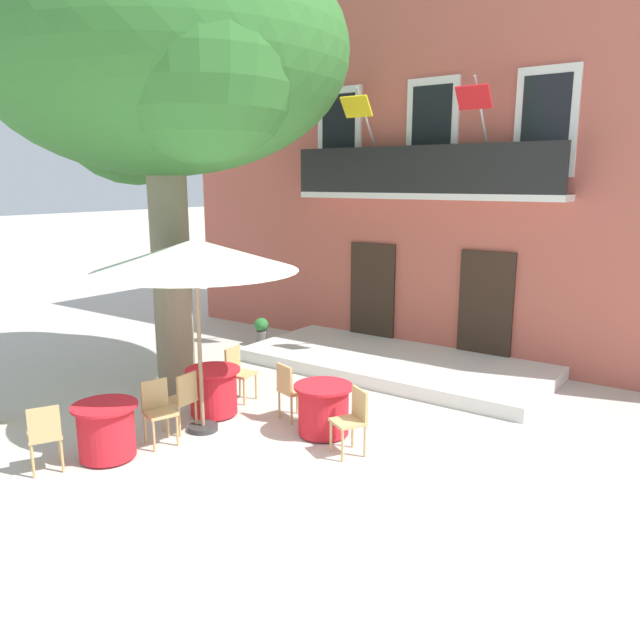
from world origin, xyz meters
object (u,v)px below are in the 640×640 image
object	(u,v)px
cafe_chair_near_tree_0	(238,370)
cafe_chair_front_0	(158,408)
cafe_table_near_tree	(213,391)
cafe_umbrella	(196,256)
cafe_chair_front_1	(45,433)
cafe_chair_near_tree_1	(182,398)
cafe_chair_middle_0	(353,417)
cafe_table_front	(106,431)
cafe_chair_middle_1	(290,388)
ground_planter_left	(261,330)
cafe_table_middle	(323,409)
plane_tree	(159,67)

from	to	relation	value
cafe_chair_near_tree_0	cafe_chair_front_0	xyz separation A→B (m)	(0.30, -1.96, 0.00)
cafe_table_near_tree	cafe_umbrella	world-z (taller)	cafe_umbrella
cafe_table_near_tree	cafe_chair_front_1	distance (m)	2.68
cafe_chair_near_tree_1	cafe_chair_middle_0	xyz separation A→B (m)	(2.45, 0.81, 0.00)
cafe_chair_near_tree_0	cafe_umbrella	bearing A→B (deg)	-69.76
cafe_table_front	cafe_chair_front_0	size ratio (longest dim) A/B	0.95
cafe_table_near_tree	cafe_table_front	world-z (taller)	same
cafe_chair_middle_1	cafe_chair_front_1	size ratio (longest dim) A/B	1.00
cafe_chair_middle_0	ground_planter_left	distance (m)	5.93
cafe_chair_near_tree_0	ground_planter_left	xyz separation A→B (m)	(-2.00, 2.92, -0.17)
cafe_chair_near_tree_0	cafe_table_front	distance (m)	2.70
cafe_chair_front_1	cafe_umbrella	xyz separation A→B (m)	(0.62, 2.11, 2.08)
cafe_chair_middle_1	cafe_table_middle	bearing A→B (deg)	-12.08
cafe_chair_middle_0	cafe_chair_middle_1	world-z (taller)	same
cafe_table_near_tree	plane_tree	bearing A→B (deg)	161.66
cafe_table_front	cafe_chair_near_tree_0	bearing A→B (deg)	92.65
cafe_chair_middle_0	cafe_umbrella	bearing A→B (deg)	-164.56
cafe_chair_near_tree_0	cafe_umbrella	distance (m)	2.50
cafe_chair_middle_0	cafe_chair_middle_1	bearing A→B (deg)	162.41
cafe_chair_front_0	cafe_chair_middle_0	bearing A→B (deg)	28.08
cafe_chair_near_tree_0	cafe_chair_middle_1	world-z (taller)	same
cafe_chair_front_0	cafe_umbrella	xyz separation A→B (m)	(0.18, 0.67, 2.08)
cafe_chair_near_tree_0	cafe_chair_front_0	distance (m)	1.99
cafe_chair_near_tree_0	cafe_table_near_tree	bearing A→B (deg)	-78.07
cafe_chair_front_1	cafe_chair_middle_1	bearing A→B (deg)	65.66
cafe_chair_middle_0	cafe_chair_near_tree_0	bearing A→B (deg)	166.16
cafe_table_middle	cafe_table_front	xyz separation A→B (m)	(-1.90, -2.32, 0.00)
cafe_chair_front_1	plane_tree	bearing A→B (deg)	109.39
cafe_table_middle	cafe_chair_middle_1	bearing A→B (deg)	167.92
cafe_chair_near_tree_0	cafe_table_front	size ratio (longest dim) A/B	1.05
cafe_table_near_tree	cafe_chair_near_tree_1	size ratio (longest dim) A/B	0.95
plane_tree	cafe_chair_near_tree_1	distance (m)	5.25
cafe_chair_near_tree_0	cafe_chair_middle_1	xyz separation A→B (m)	(1.29, -0.22, 0.00)
cafe_table_near_tree	cafe_chair_front_0	bearing A→B (deg)	-83.35
cafe_table_near_tree	cafe_chair_near_tree_1	world-z (taller)	cafe_chair_near_tree_1
cafe_chair_near_tree_0	cafe_chair_near_tree_1	world-z (taller)	same
cafe_chair_near_tree_1	ground_planter_left	distance (m)	4.96
cafe_table_middle	cafe_umbrella	size ratio (longest dim) A/B	0.30
plane_tree	ground_planter_left	xyz separation A→B (m)	(-0.75, 3.19, -5.05)
ground_planter_left	cafe_table_middle	bearing A→B (deg)	-39.31
cafe_chair_middle_1	cafe_chair_front_0	world-z (taller)	same
cafe_chair_middle_1	ground_planter_left	bearing A→B (deg)	136.34
cafe_table_near_tree	cafe_chair_middle_1	world-z (taller)	cafe_chair_middle_1
plane_tree	cafe_umbrella	bearing A→B (deg)	-30.57
plane_tree	cafe_table_middle	distance (m)	5.99
cafe_chair_middle_1	cafe_umbrella	size ratio (longest dim) A/B	0.31
cafe_table_near_tree	cafe_chair_middle_0	bearing A→B (deg)	1.49
cafe_chair_middle_0	cafe_table_front	world-z (taller)	cafe_chair_middle_0
cafe_chair_near_tree_1	cafe_table_middle	distance (m)	2.08
cafe_chair_front_1	cafe_umbrella	bearing A→B (deg)	73.50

